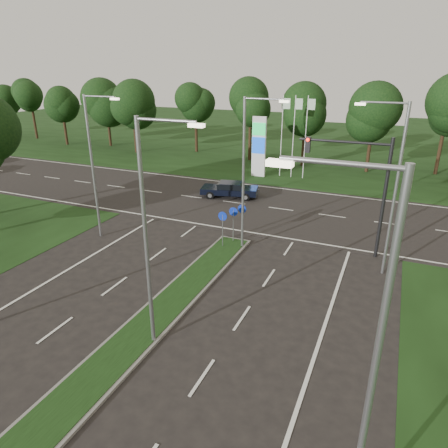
% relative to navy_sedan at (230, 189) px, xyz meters
% --- Properties ---
extents(verge_far, '(160.00, 50.00, 0.02)m').
position_rel_navy_sedan_xyz_m(verge_far, '(3.94, 29.68, -0.70)').
color(verge_far, black).
rests_on(verge_far, ground).
extents(cross_road, '(160.00, 12.00, 0.02)m').
position_rel_navy_sedan_xyz_m(cross_road, '(3.94, -1.32, -0.70)').
color(cross_road, black).
rests_on(cross_road, ground).
extents(median_kerb, '(2.00, 26.00, 0.12)m').
position_rel_navy_sedan_xyz_m(median_kerb, '(3.94, -21.32, -0.64)').
color(median_kerb, slate).
rests_on(median_kerb, ground).
extents(streetlight_median_near, '(2.53, 0.22, 9.00)m').
position_rel_navy_sedan_xyz_m(streetlight_median_near, '(4.94, -19.32, 4.38)').
color(streetlight_median_near, gray).
rests_on(streetlight_median_near, ground).
extents(streetlight_median_far, '(2.53, 0.22, 9.00)m').
position_rel_navy_sedan_xyz_m(streetlight_median_far, '(4.94, -9.32, 4.38)').
color(streetlight_median_far, gray).
rests_on(streetlight_median_far, ground).
extents(streetlight_left_far, '(2.53, 0.22, 9.00)m').
position_rel_navy_sedan_xyz_m(streetlight_left_far, '(-4.36, -11.32, 4.38)').
color(streetlight_left_far, gray).
rests_on(streetlight_left_far, ground).
extents(streetlight_right_far, '(2.53, 0.22, 9.00)m').
position_rel_navy_sedan_xyz_m(streetlight_right_far, '(12.74, -9.32, 4.38)').
color(streetlight_right_far, gray).
rests_on(streetlight_right_far, ground).
extents(streetlight_right_near, '(2.53, 0.22, 9.00)m').
position_rel_navy_sedan_xyz_m(streetlight_right_near, '(12.74, -23.32, 4.38)').
color(streetlight_right_near, gray).
rests_on(streetlight_right_near, ground).
extents(traffic_signal, '(5.10, 0.42, 7.00)m').
position_rel_navy_sedan_xyz_m(traffic_signal, '(11.13, -7.32, 3.95)').
color(traffic_signal, black).
rests_on(traffic_signal, ground).
extents(median_signs, '(1.16, 1.76, 2.38)m').
position_rel_navy_sedan_xyz_m(median_signs, '(3.94, -8.92, 1.01)').
color(median_signs, gray).
rests_on(median_signs, ground).
extents(gas_pylon, '(5.80, 1.26, 8.00)m').
position_rel_navy_sedan_xyz_m(gas_pylon, '(0.16, 7.73, 2.49)').
color(gas_pylon, silver).
rests_on(gas_pylon, ground).
extents(treeline_far, '(6.00, 6.00, 9.90)m').
position_rel_navy_sedan_xyz_m(treeline_far, '(4.05, 14.62, 6.13)').
color(treeline_far, black).
rests_on(treeline_far, ground).
extents(navy_sedan, '(5.08, 3.00, 1.31)m').
position_rel_navy_sedan_xyz_m(navy_sedan, '(0.00, 0.00, 0.00)').
color(navy_sedan, black).
rests_on(navy_sedan, ground).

